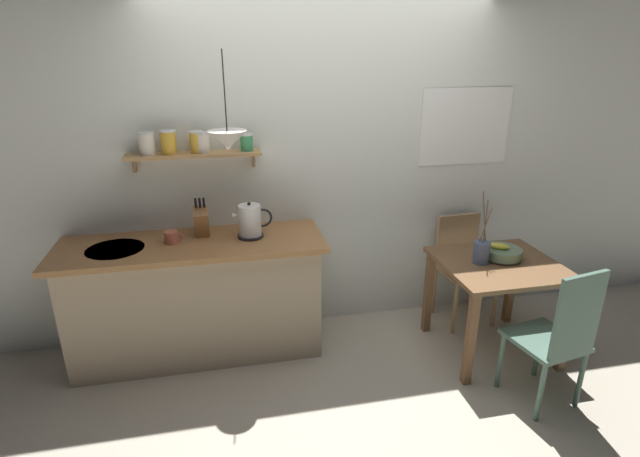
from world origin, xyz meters
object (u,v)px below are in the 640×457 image
knife_block (202,221)px  coffee_mug_by_sink (171,237)px  dining_chair_far (462,262)px  pendant_lamp (228,140)px  fruit_bowl (502,252)px  electric_kettle (250,221)px  dining_table (497,278)px  dining_chair_near (558,334)px  twig_vase (481,252)px

knife_block → coffee_mug_by_sink: 0.24m
dining_chair_far → pendant_lamp: pendant_lamp is taller
fruit_bowl → electric_kettle: 1.83m
dining_table → pendant_lamp: (-1.85, 0.31, 1.02)m
dining_chair_near → fruit_bowl: (0.01, 0.71, 0.25)m
knife_block → dining_chair_near: bearing=-28.5°
electric_kettle → pendant_lamp: (-0.12, -0.10, 0.60)m
fruit_bowl → twig_vase: size_ratio=0.51×
dining_chair_near → coffee_mug_by_sink: bearing=155.5°
electric_kettle → twig_vase: bearing=-13.6°
twig_vase → electric_kettle: (-1.59, 0.38, 0.21)m
dining_chair_near → coffee_mug_by_sink: 2.57m
dining_chair_near → fruit_bowl: 0.75m
fruit_bowl → pendant_lamp: pendant_lamp is taller
dining_table → knife_block: bearing=166.5°
dining_chair_far → twig_vase: (-0.14, -0.49, 0.31)m
electric_kettle → fruit_bowl: bearing=-11.1°
dining_table → pendant_lamp: bearing=170.6°
fruit_bowl → pendant_lamp: 2.09m
dining_table → dining_chair_far: bearing=89.9°
knife_block → coffee_mug_by_sink: size_ratio=2.29×
dining_table → twig_vase: size_ratio=1.55×
coffee_mug_by_sink → twig_vase: bearing=-10.1°
dining_chair_near → dining_chair_far: bearing=91.8°
dining_table → knife_block: knife_block is taller
dining_chair_near → knife_block: knife_block is taller
coffee_mug_by_sink → fruit_bowl: bearing=-8.4°
knife_block → pendant_lamp: 0.66m
dining_chair_far → coffee_mug_by_sink: (-2.27, -0.11, 0.44)m
pendant_lamp → knife_block: bearing=138.7°
dining_chair_near → knife_block: 2.44m
dining_chair_far → coffee_mug_by_sink: coffee_mug_by_sink is taller
knife_block → coffee_mug_by_sink: (-0.21, -0.09, -0.07)m
coffee_mug_by_sink → dining_chair_near: bearing=-24.5°
electric_kettle → coffee_mug_by_sink: 0.55m
dining_table → coffee_mug_by_sink: bearing=169.9°
dining_table → electric_kettle: size_ratio=3.00×
dining_chair_near → pendant_lamp: (-1.89, 0.95, 1.09)m
twig_vase → dining_chair_near: bearing=-75.5°
dining_chair_near → twig_vase: twig_vase is taller
coffee_mug_by_sink → pendant_lamp: size_ratio=0.21×
twig_vase → pendant_lamp: (-1.71, 0.28, 0.81)m
fruit_bowl → knife_block: knife_block is taller
dining_table → fruit_bowl: (0.05, 0.06, 0.17)m
twig_vase → knife_block: 1.99m
fruit_bowl → pendant_lamp: size_ratio=0.45×
electric_kettle → pendant_lamp: pendant_lamp is taller
dining_table → dining_chair_near: (0.04, -0.64, -0.08)m
dining_chair_far → coffee_mug_by_sink: size_ratio=6.84×
knife_block → fruit_bowl: bearing=-11.6°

